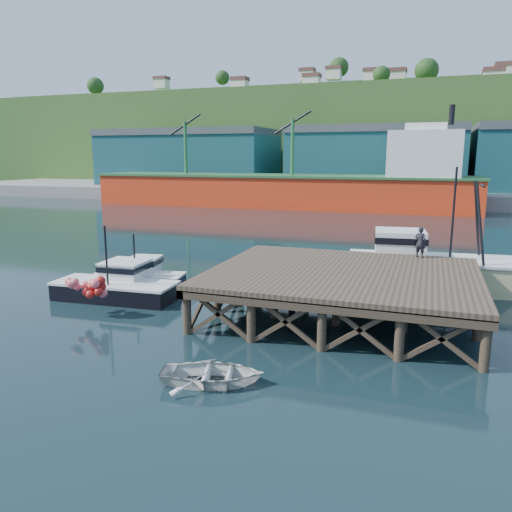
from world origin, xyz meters
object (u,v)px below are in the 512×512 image
at_px(boat_navy, 141,276).
at_px(dockworker, 420,242).
at_px(boat_black, 118,285).
at_px(trawler, 436,264).
at_px(dinghy, 213,374).

height_order(boat_navy, dockworker, dockworker).
xyz_separation_m(boat_navy, boat_black, (0.12, -2.38, 0.09)).
xyz_separation_m(boat_black, trawler, (15.70, 7.60, 0.67)).
relative_size(boat_black, dinghy, 1.94).
bearing_deg(boat_black, trawler, 22.23).
bearing_deg(dinghy, boat_navy, 26.33).
distance_m(boat_black, dockworker, 15.94).
bearing_deg(trawler, dinghy, -120.77).
xyz_separation_m(dinghy, dockworker, (6.01, 13.06, 2.58)).
relative_size(dinghy, dockworker, 2.10).
distance_m(boat_black, dinghy, 11.60).
bearing_deg(trawler, dockworker, -119.42).
height_order(trawler, dockworker, trawler).
height_order(boat_navy, dinghy, boat_navy).
xyz_separation_m(boat_navy, trawler, (15.82, 5.22, 0.76)).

